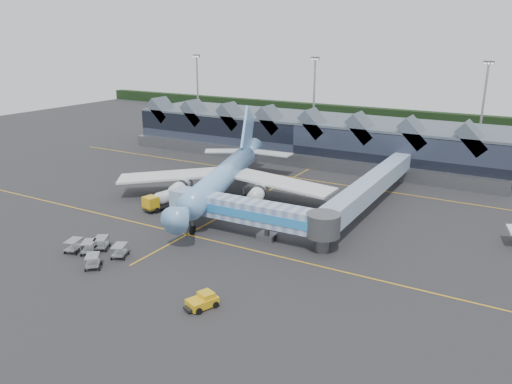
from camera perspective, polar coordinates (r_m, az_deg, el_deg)
The scene contains 10 objects.
ground at distance 80.84m, azimuth -4.42°, elevation -3.01°, with size 260.00×260.00×0.00m, color #242427.
taxi_stripes at distance 88.78m, azimuth -0.79°, elevation -1.06°, with size 120.00×60.00×0.01m.
tree_line_far at distance 179.53m, azimuth 15.92°, elevation 8.41°, with size 260.00×4.00×4.00m, color black.
terminal at distance 122.02m, azimuth 6.17°, elevation 6.34°, with size 90.00×22.25×12.52m.
light_masts at distance 128.01m, azimuth 20.07°, elevation 9.37°, with size 132.40×42.56×22.45m.
main_airliner at distance 89.22m, azimuth -3.59°, elevation 1.95°, with size 38.68×45.50×14.92m.
jet_bridge at distance 71.59m, azimuth 0.42°, elevation -2.55°, with size 27.06×4.66×5.55m.
fuel_truck at distance 86.51m, azimuth -10.12°, elevation -0.67°, with size 4.01×9.02×3.01m.
pushback_tug at distance 55.57m, azimuth -6.13°, elevation -12.28°, with size 3.22×4.00×1.61m.
baggage_carts at distance 70.29m, azimuth -17.88°, elevation -6.22°, with size 9.02×7.63×1.75m.
Camera 1 is at (43.11, -62.30, 28.20)m, focal length 35.00 mm.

